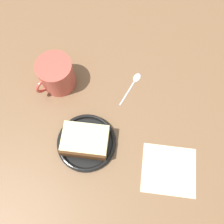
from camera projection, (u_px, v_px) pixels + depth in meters
ground_plane at (89, 119)px, 67.00cm from camera, size 113.72×113.72×3.60cm
small_plate at (87, 142)px, 61.79cm from camera, size 15.39×15.39×2.00cm
cake_slice at (85, 141)px, 59.31cm from camera, size 9.46×12.19×4.89cm
tea_mug at (56, 74)px, 64.66cm from camera, size 11.21×9.55×9.08cm
teaspoon at (134, 82)px, 68.68cm from camera, size 11.57×4.46×0.80cm
folded_napkin at (169, 170)px, 60.01cm from camera, size 13.84×14.93×0.60cm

